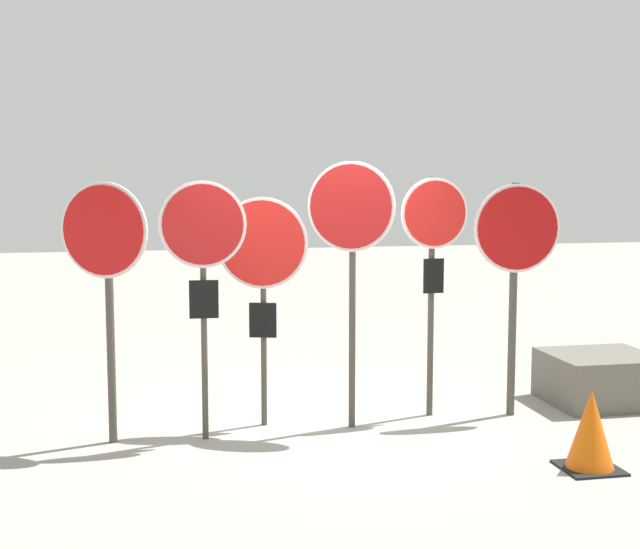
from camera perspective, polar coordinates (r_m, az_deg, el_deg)
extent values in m
plane|color=gray|center=(8.63, -0.19, -9.56)|extent=(40.00, 40.00, 0.00)
cylinder|color=#474238|center=(8.04, -13.29, -2.72)|extent=(0.07, 0.07, 2.25)
cylinder|color=white|center=(7.91, -13.66, 2.77)|extent=(0.74, 0.43, 0.84)
cylinder|color=red|center=(7.89, -13.73, 2.77)|extent=(0.69, 0.40, 0.78)
cylinder|color=#474238|center=(8.01, -7.44, -3.08)|extent=(0.06, 0.06, 2.13)
cylinder|color=white|center=(7.86, -7.51, 3.20)|extent=(0.77, 0.05, 0.77)
cylinder|color=red|center=(7.84, -7.51, 3.19)|extent=(0.71, 0.05, 0.71)
cube|color=black|center=(7.93, -7.44, -1.58)|extent=(0.26, 0.03, 0.34)
cylinder|color=#474238|center=(8.42, -3.63, -3.12)|extent=(0.06, 0.06, 1.97)
cylinder|color=white|center=(8.27, -3.72, 2.02)|extent=(0.83, 0.26, 0.85)
cylinder|color=red|center=(8.25, -3.73, 2.01)|extent=(0.77, 0.24, 0.79)
cube|color=black|center=(8.36, -3.68, -2.93)|extent=(0.25, 0.09, 0.33)
cylinder|color=#474238|center=(8.30, 2.08, -1.63)|extent=(0.06, 0.06, 2.43)
cylinder|color=white|center=(8.17, 2.00, 4.38)|extent=(0.74, 0.43, 0.83)
cylinder|color=red|center=(8.15, 1.97, 4.37)|extent=(0.69, 0.40, 0.77)
cylinder|color=#474238|center=(8.78, 7.12, -1.48)|extent=(0.06, 0.06, 2.36)
cylinder|color=white|center=(8.66, 7.34, 3.91)|extent=(0.69, 0.08, 0.69)
cylinder|color=red|center=(8.64, 7.38, 3.90)|extent=(0.63, 0.07, 0.63)
cube|color=black|center=(8.70, 7.28, -0.09)|extent=(0.21, 0.04, 0.34)
cylinder|color=#474238|center=(8.93, 12.25, -1.63)|extent=(0.08, 0.08, 2.30)
cylinder|color=white|center=(8.80, 12.50, 2.91)|extent=(0.86, 0.08, 0.86)
cylinder|color=#AD0F0F|center=(8.78, 12.54, 2.90)|extent=(0.80, 0.08, 0.80)
cube|color=black|center=(7.71, 16.85, -11.76)|extent=(0.47, 0.47, 0.02)
cone|color=#E05B0C|center=(7.61, 16.94, -9.39)|extent=(0.39, 0.39, 0.64)
cube|color=#605B51|center=(9.79, 17.49, -6.36)|extent=(1.08, 0.99, 0.52)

